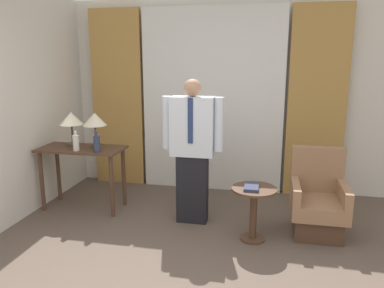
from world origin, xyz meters
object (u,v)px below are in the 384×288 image
at_px(bottle_by_lamp, 76,143).
at_px(book, 251,187).
at_px(table_lamp_right, 95,120).
at_px(armchair, 317,204).
at_px(bottle_near_edge, 97,143).
at_px(side_table, 254,205).
at_px(desk, 82,159).
at_px(person, 192,147).
at_px(table_lamp_left, 71,120).

height_order(bottle_by_lamp, book, bottle_by_lamp).
relative_size(table_lamp_right, bottle_by_lamp, 1.80).
bearing_deg(armchair, bottle_near_edge, -179.15).
xyz_separation_m(table_lamp_right, armchair, (2.68, -0.21, -0.81)).
bearing_deg(bottle_by_lamp, bottle_near_edge, -2.95).
bearing_deg(side_table, desk, 168.11).
bearing_deg(table_lamp_right, desk, -152.34).
xyz_separation_m(person, side_table, (0.72, -0.34, -0.51)).
xyz_separation_m(person, armchair, (1.40, -0.01, -0.57)).
distance_m(side_table, book, 0.21).
height_order(table_lamp_left, bottle_by_lamp, table_lamp_left).
bearing_deg(side_table, armchair, 25.79).
relative_size(armchair, side_table, 1.59).
height_order(person, armchair, person).
xyz_separation_m(desk, book, (2.14, -0.48, -0.06)).
distance_m(desk, bottle_near_edge, 0.42).
height_order(table_lamp_left, side_table, table_lamp_left).
height_order(table_lamp_right, armchair, table_lamp_right).
relative_size(desk, side_table, 1.83).
relative_size(table_lamp_left, bottle_near_edge, 1.68).
distance_m(table_lamp_right, person, 1.32).
bearing_deg(bottle_by_lamp, table_lamp_left, 126.63).
height_order(desk, side_table, desk).
bearing_deg(table_lamp_left, book, -13.75).
distance_m(person, book, 0.84).
height_order(desk, table_lamp_right, table_lamp_right).
relative_size(desk, bottle_near_edge, 4.11).
distance_m(desk, book, 2.19).
distance_m(table_lamp_left, armchair, 3.12).
relative_size(bottle_by_lamp, side_table, 0.41).
height_order(table_lamp_right, bottle_by_lamp, table_lamp_right).
xyz_separation_m(armchair, side_table, (-0.68, -0.33, 0.07)).
bearing_deg(book, person, 152.58).
relative_size(desk, table_lamp_left, 2.45).
xyz_separation_m(bottle_near_edge, bottle_by_lamp, (-0.28, 0.01, -0.01)).
bearing_deg(book, bottle_by_lamp, 171.23).
relative_size(table_lamp_left, side_table, 0.75).
bearing_deg(side_table, table_lamp_right, 164.94).
bearing_deg(book, table_lamp_right, 164.12).
relative_size(bottle_near_edge, book, 1.07).
bearing_deg(bottle_near_edge, table_lamp_right, 118.05).
bearing_deg(side_table, book, -141.99).
xyz_separation_m(side_table, book, (-0.03, -0.02, 0.20)).
bearing_deg(book, armchair, 26.35).
bearing_deg(book, table_lamp_left, 166.25).
distance_m(desk, side_table, 2.23).
height_order(table_lamp_right, book, table_lamp_right).
relative_size(table_lamp_left, book, 1.79).
bearing_deg(bottle_near_edge, bottle_by_lamp, 177.05).
bearing_deg(person, desk, 175.31).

